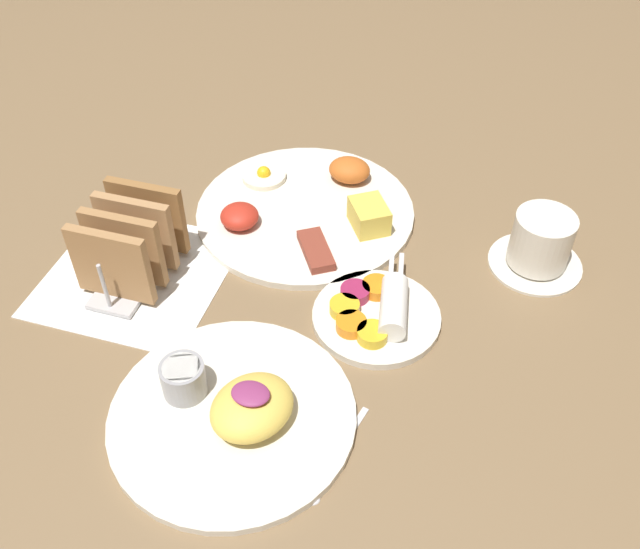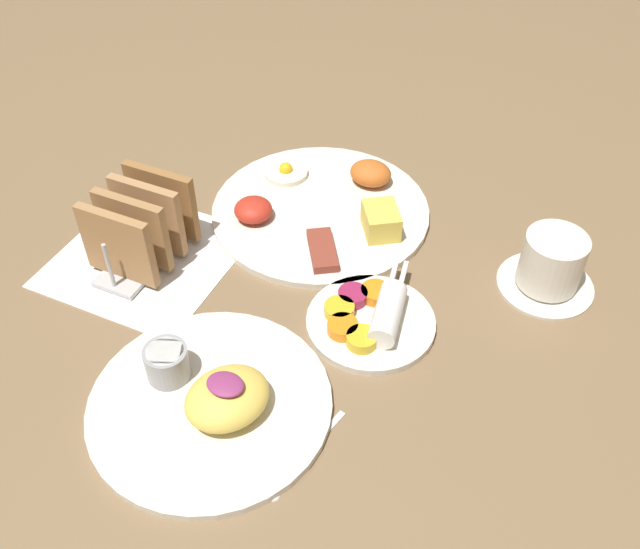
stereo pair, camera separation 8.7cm
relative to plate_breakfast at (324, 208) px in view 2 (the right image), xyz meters
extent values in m
plane|color=brown|center=(-0.02, -0.18, -0.01)|extent=(3.00, 3.00, 0.00)
cube|color=white|center=(-0.17, -0.18, -0.01)|extent=(0.22, 0.22, 0.00)
cylinder|color=silver|center=(0.00, 0.00, -0.01)|extent=(0.30, 0.30, 0.01)
cube|color=#E5C64C|center=(0.09, -0.01, 0.02)|extent=(0.07, 0.07, 0.04)
ellipsoid|color=#C66023|center=(0.04, 0.08, 0.02)|extent=(0.06, 0.05, 0.03)
cylinder|color=#F4EACC|center=(-0.08, 0.05, 0.00)|extent=(0.06, 0.06, 0.01)
sphere|color=yellow|center=(-0.08, 0.05, 0.01)|extent=(0.02, 0.02, 0.02)
ellipsoid|color=red|center=(-0.08, -0.06, 0.01)|extent=(0.05, 0.05, 0.03)
cube|color=brown|center=(0.04, -0.09, 0.01)|extent=(0.07, 0.08, 0.01)
cylinder|color=silver|center=(0.14, -0.17, -0.01)|extent=(0.15, 0.15, 0.01)
cylinder|color=orange|center=(0.13, -0.13, 0.01)|extent=(0.04, 0.04, 0.01)
cylinder|color=#99234C|center=(0.11, -0.15, 0.01)|extent=(0.04, 0.04, 0.01)
cylinder|color=gold|center=(0.10, -0.17, 0.01)|extent=(0.04, 0.04, 0.01)
cylinder|color=orange|center=(0.11, -0.20, 0.01)|extent=(0.04, 0.04, 0.01)
cylinder|color=gold|center=(0.14, -0.21, 0.01)|extent=(0.04, 0.04, 0.01)
cylinder|color=white|center=(0.16, -0.16, 0.02)|extent=(0.05, 0.09, 0.03)
cube|color=silver|center=(0.14, -0.10, 0.02)|extent=(0.01, 0.05, 0.00)
cube|color=silver|center=(0.15, -0.10, 0.02)|extent=(0.01, 0.05, 0.00)
cylinder|color=silver|center=(0.03, -0.35, -0.01)|extent=(0.26, 0.26, 0.01)
ellipsoid|color=#EAC651|center=(0.05, -0.35, 0.02)|extent=(0.11, 0.12, 0.04)
ellipsoid|color=#8C3366|center=(0.05, -0.35, 0.04)|extent=(0.04, 0.03, 0.01)
cylinder|color=#99999E|center=(-0.03, -0.34, 0.02)|extent=(0.05, 0.05, 0.04)
cylinder|color=white|center=(-0.03, -0.34, 0.04)|extent=(0.04, 0.04, 0.01)
cube|color=#B7B7BC|center=(-0.17, -0.18, 0.00)|extent=(0.06, 0.15, 0.01)
cube|color=#A6784A|center=(-0.17, -0.22, 0.05)|extent=(0.10, 0.01, 0.10)
cube|color=#A27446|center=(-0.17, -0.19, 0.05)|extent=(0.10, 0.01, 0.10)
cube|color=#AB7D50|center=(-0.17, -0.16, 0.05)|extent=(0.10, 0.01, 0.10)
cube|color=olive|center=(-0.17, -0.13, 0.05)|extent=(0.10, 0.01, 0.10)
cylinder|color=#B7B7BC|center=(-0.17, -0.25, 0.03)|extent=(0.01, 0.01, 0.07)
cylinder|color=#B7B7BC|center=(-0.17, -0.11, 0.03)|extent=(0.01, 0.01, 0.07)
cylinder|color=silver|center=(0.31, -0.01, -0.01)|extent=(0.12, 0.12, 0.01)
cylinder|color=silver|center=(0.31, -0.01, 0.03)|extent=(0.08, 0.08, 0.07)
cylinder|color=#381E0F|center=(0.31, -0.01, 0.06)|extent=(0.06, 0.06, 0.01)
cube|color=silver|center=(0.14, -0.35, -0.01)|extent=(0.03, 0.11, 0.00)
ellipsoid|color=silver|center=(0.13, -0.41, -0.01)|extent=(0.02, 0.02, 0.01)
camera|label=1|loc=(0.24, -0.74, 0.62)|focal=40.00mm
camera|label=2|loc=(0.32, -0.71, 0.62)|focal=40.00mm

